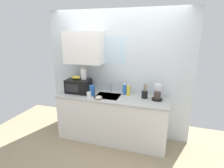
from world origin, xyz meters
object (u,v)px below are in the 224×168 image
cereal_canister (92,90)px  mug_white (89,94)px  paper_towel_roll (84,74)px  banana_bunch (76,77)px  dish_soap_bottle_yellow (128,90)px  coffee_maker (157,94)px  microwave (78,86)px  dish_soap_bottle_blue (125,89)px  small_bowl (99,98)px  utensil_crock (145,94)px

cereal_canister → mug_white: (-0.03, -0.09, -0.05)m
paper_towel_roll → banana_bunch: bearing=-161.6°
banana_bunch → mug_white: bearing=-27.7°
dish_soap_bottle_yellow → cereal_canister: bearing=-160.6°
banana_bunch → coffee_maker: banana_bunch is taller
cereal_canister → microwave: bearing=163.9°
dish_soap_bottle_blue → mug_white: (-0.60, -0.36, -0.06)m
small_bowl → paper_towel_roll: bearing=145.3°
microwave → cereal_canister: 0.36m
microwave → mug_white: size_ratio=4.84×
cereal_canister → paper_towel_roll: bearing=148.0°
microwave → paper_towel_roll: 0.27m
utensil_crock → paper_towel_roll: bearing=-179.1°
coffee_maker → dish_soap_bottle_blue: coffee_maker is taller
paper_towel_roll → dish_soap_bottle_blue: paper_towel_roll is taller
dish_soap_bottle_blue → cereal_canister: 0.63m
utensil_crock → small_bowl: 0.85m
microwave → dish_soap_bottle_yellow: bearing=7.6°
coffee_maker → cereal_canister: (-1.21, -0.16, -0.00)m
dish_soap_bottle_yellow → mug_white: bearing=-154.8°
dish_soap_bottle_yellow → small_bowl: (-0.46, -0.38, -0.08)m
coffee_maker → small_bowl: 1.06m
cereal_canister → utensil_crock: utensil_crock is taller
paper_towel_roll → utensil_crock: (1.22, 0.02, -0.31)m
small_bowl → microwave: bearing=155.0°
utensil_crock → dish_soap_bottle_blue: bearing=166.6°
dish_soap_bottle_blue → cereal_canister: bearing=-155.0°
banana_bunch → mug_white: size_ratio=2.11×
microwave → dish_soap_bottle_yellow: microwave is taller
banana_bunch → dish_soap_bottle_blue: bearing=9.8°
dish_soap_bottle_blue → mug_white: bearing=-149.3°
coffee_maker → utensil_crock: same height
coffee_maker → mug_white: 1.26m
banana_bunch → paper_towel_roll: paper_towel_roll is taller
dish_soap_bottle_yellow → cereal_canister: 0.70m
dish_soap_bottle_yellow → cereal_canister: (-0.66, -0.23, -0.01)m
microwave → small_bowl: 0.60m
coffee_maker → mug_white: size_ratio=2.95×
banana_bunch → dish_soap_bottle_blue: size_ratio=0.86×
dish_soap_bottle_yellow → banana_bunch: bearing=-172.9°
microwave → utensil_crock: (1.32, 0.07, -0.06)m
banana_bunch → dish_soap_bottle_blue: banana_bunch is taller
paper_towel_roll → cereal_canister: size_ratio=1.09×
cereal_canister → small_bowl: (0.19, -0.15, -0.07)m
cereal_canister → mug_white: bearing=-107.0°
paper_towel_roll → utensil_crock: size_ratio=0.79×
dish_soap_bottle_blue → mug_white: dish_soap_bottle_blue is taller
cereal_canister → mug_white: cereal_canister is taller
mug_white → small_bowl: size_ratio=0.73×
dish_soap_bottle_blue → utensil_crock: bearing=-13.4°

